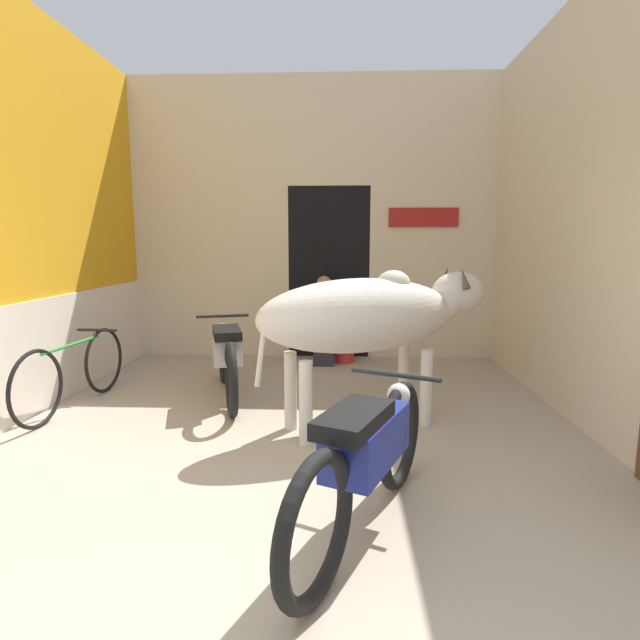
{
  "coord_description": "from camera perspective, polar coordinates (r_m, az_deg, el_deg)",
  "views": [
    {
      "loc": [
        0.42,
        -1.96,
        1.62
      ],
      "look_at": [
        0.23,
        2.27,
        0.96
      ],
      "focal_mm": 28.0,
      "sensor_mm": 36.0,
      "label": 1
    }
  ],
  "objects": [
    {
      "name": "ground_plane",
      "position": [
        2.58,
        -8.51,
        -30.23
      ],
      "size": [
        30.0,
        30.0,
        0.0
      ],
      "primitive_type": "plane",
      "color": "tan"
    },
    {
      "name": "wall_left_shopfront",
      "position": [
        5.39,
        -31.93,
        10.09
      ],
      "size": [
        0.25,
        5.04,
        3.85
      ],
      "color": "orange",
      "rests_on": "ground_plane"
    },
    {
      "name": "wall_right_with_door",
      "position": [
        4.95,
        29.25,
        10.97
      ],
      "size": [
        0.22,
        5.04,
        3.85
      ],
      "color": "beige",
      "rests_on": "ground_plane"
    },
    {
      "name": "motorcycle_far",
      "position": [
        5.31,
        -10.65,
        -3.89
      ],
      "size": [
        0.74,
        1.88,
        0.81
      ],
      "color": "black",
      "rests_on": "ground_plane"
    },
    {
      "name": "motorcycle_near",
      "position": [
        2.86,
        5.33,
        -15.06
      ],
      "size": [
        0.9,
        1.81,
        0.82
      ],
      "color": "black",
      "rests_on": "ground_plane"
    },
    {
      "name": "wall_back_with_doorway",
      "position": [
        7.26,
        -0.08,
        9.2
      ],
      "size": [
        5.02,
        0.93,
        3.85
      ],
      "color": "beige",
      "rests_on": "ground_plane"
    },
    {
      "name": "plastic_stool",
      "position": [
        6.8,
        2.81,
        -3.09
      ],
      "size": [
        0.37,
        0.37,
        0.39
      ],
      "color": "red",
      "rests_on": "ground_plane"
    },
    {
      "name": "bicycle",
      "position": [
        5.48,
        -26.28,
        -5.34
      ],
      "size": [
        0.44,
        1.78,
        0.72
      ],
      "color": "black",
      "rests_on": "ground_plane"
    },
    {
      "name": "cow",
      "position": [
        4.34,
        5.91,
        0.56
      ],
      "size": [
        2.22,
        1.4,
        1.41
      ],
      "color": "beige",
      "rests_on": "ground_plane"
    },
    {
      "name": "shopkeeper_seated",
      "position": [
        6.65,
        0.47,
        0.19
      ],
      "size": [
        0.38,
        0.33,
        1.18
      ],
      "color": "#282833",
      "rests_on": "ground_plane"
    }
  ]
}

